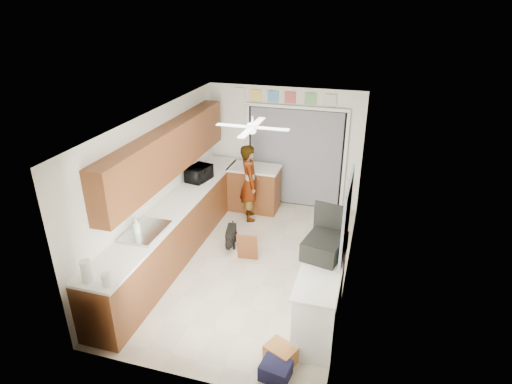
# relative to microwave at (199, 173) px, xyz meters

# --- Properties ---
(floor) EXTENTS (5.00, 5.00, 0.00)m
(floor) POSITION_rel_microwave_xyz_m (1.31, -1.05, -1.08)
(floor) COLOR #B8AB94
(floor) RESTS_ON ground
(ceiling) EXTENTS (5.00, 5.00, 0.00)m
(ceiling) POSITION_rel_microwave_xyz_m (1.31, -1.05, 1.42)
(ceiling) COLOR white
(ceiling) RESTS_ON ground
(wall_back) EXTENTS (3.20, 0.00, 3.20)m
(wall_back) POSITION_rel_microwave_xyz_m (1.31, 1.45, 0.17)
(wall_back) COLOR white
(wall_back) RESTS_ON ground
(wall_front) EXTENTS (3.20, 0.00, 3.20)m
(wall_front) POSITION_rel_microwave_xyz_m (1.31, -3.55, 0.17)
(wall_front) COLOR white
(wall_front) RESTS_ON ground
(wall_left) EXTENTS (0.00, 5.00, 5.00)m
(wall_left) POSITION_rel_microwave_xyz_m (-0.29, -1.05, 0.17)
(wall_left) COLOR white
(wall_left) RESTS_ON ground
(wall_right) EXTENTS (0.00, 5.00, 5.00)m
(wall_right) POSITION_rel_microwave_xyz_m (2.91, -1.05, 0.17)
(wall_right) COLOR white
(wall_right) RESTS_ON ground
(left_base_cabinets) EXTENTS (0.60, 4.80, 0.90)m
(left_base_cabinets) POSITION_rel_microwave_xyz_m (0.01, -1.05, -0.63)
(left_base_cabinets) COLOR brown
(left_base_cabinets) RESTS_ON floor
(left_countertop) EXTENTS (0.62, 4.80, 0.04)m
(left_countertop) POSITION_rel_microwave_xyz_m (0.02, -1.05, -0.16)
(left_countertop) COLOR white
(left_countertop) RESTS_ON left_base_cabinets
(upper_cabinets) EXTENTS (0.32, 4.00, 0.80)m
(upper_cabinets) POSITION_rel_microwave_xyz_m (-0.13, -0.85, 0.72)
(upper_cabinets) COLOR brown
(upper_cabinets) RESTS_ON wall_left
(sink_basin) EXTENTS (0.50, 0.76, 0.06)m
(sink_basin) POSITION_rel_microwave_xyz_m (0.02, -2.05, -0.12)
(sink_basin) COLOR silver
(sink_basin) RESTS_ON left_countertop
(faucet) EXTENTS (0.03, 0.03, 0.22)m
(faucet) POSITION_rel_microwave_xyz_m (-0.17, -2.05, -0.03)
(faucet) COLOR silver
(faucet) RESTS_ON left_countertop
(peninsula_base) EXTENTS (1.00, 0.60, 0.90)m
(peninsula_base) POSITION_rel_microwave_xyz_m (0.81, 0.95, -0.63)
(peninsula_base) COLOR brown
(peninsula_base) RESTS_ON floor
(peninsula_top) EXTENTS (1.04, 0.64, 0.04)m
(peninsula_top) POSITION_rel_microwave_xyz_m (0.81, 0.95, -0.16)
(peninsula_top) COLOR white
(peninsula_top) RESTS_ON peninsula_base
(back_opening_recess) EXTENTS (2.00, 0.06, 2.10)m
(back_opening_recess) POSITION_rel_microwave_xyz_m (1.56, 1.42, -0.03)
(back_opening_recess) COLOR black
(back_opening_recess) RESTS_ON wall_back
(curtain_panel) EXTENTS (1.90, 0.03, 2.05)m
(curtain_panel) POSITION_rel_microwave_xyz_m (1.56, 1.38, -0.03)
(curtain_panel) COLOR gray
(curtain_panel) RESTS_ON wall_back
(door_trim_left) EXTENTS (0.06, 0.04, 2.10)m
(door_trim_left) POSITION_rel_microwave_xyz_m (0.54, 1.39, -0.03)
(door_trim_left) COLOR white
(door_trim_left) RESTS_ON wall_back
(door_trim_right) EXTENTS (0.06, 0.04, 2.10)m
(door_trim_right) POSITION_rel_microwave_xyz_m (2.58, 1.39, -0.03)
(door_trim_right) COLOR white
(door_trim_right) RESTS_ON wall_back
(door_trim_head) EXTENTS (2.10, 0.04, 0.06)m
(door_trim_head) POSITION_rel_microwave_xyz_m (1.56, 1.39, 1.04)
(door_trim_head) COLOR white
(door_trim_head) RESTS_ON wall_back
(header_frame_0) EXTENTS (0.22, 0.02, 0.22)m
(header_frame_0) POSITION_rel_microwave_xyz_m (0.71, 1.42, 1.22)
(header_frame_0) COLOR #F0CE50
(header_frame_0) RESTS_ON wall_back
(header_frame_1) EXTENTS (0.22, 0.02, 0.22)m
(header_frame_1) POSITION_rel_microwave_xyz_m (1.06, 1.42, 1.22)
(header_frame_1) COLOR #5094D5
(header_frame_1) RESTS_ON wall_back
(header_frame_2) EXTENTS (0.22, 0.02, 0.22)m
(header_frame_2) POSITION_rel_microwave_xyz_m (1.41, 1.42, 1.22)
(header_frame_2) COLOR #BF474B
(header_frame_2) RESTS_ON wall_back
(header_frame_3) EXTENTS (0.22, 0.02, 0.22)m
(header_frame_3) POSITION_rel_microwave_xyz_m (1.81, 1.42, 1.22)
(header_frame_3) COLOR #68A860
(header_frame_3) RESTS_ON wall_back
(header_frame_4) EXTENTS (0.22, 0.02, 0.22)m
(header_frame_4) POSITION_rel_microwave_xyz_m (2.21, 1.42, 1.22)
(header_frame_4) COLOR beige
(header_frame_4) RESTS_ON wall_back
(route66_sign) EXTENTS (0.22, 0.02, 0.26)m
(route66_sign) POSITION_rel_microwave_xyz_m (0.36, 1.42, 1.22)
(route66_sign) COLOR silver
(route66_sign) RESTS_ON wall_back
(right_counter_base) EXTENTS (0.50, 1.40, 0.90)m
(right_counter_base) POSITION_rel_microwave_xyz_m (2.66, -2.25, -0.63)
(right_counter_base) COLOR white
(right_counter_base) RESTS_ON floor
(right_counter_top) EXTENTS (0.54, 1.44, 0.04)m
(right_counter_top) POSITION_rel_microwave_xyz_m (2.65, -2.25, -0.16)
(right_counter_top) COLOR white
(right_counter_top) RESTS_ON right_counter_base
(abstract_painting) EXTENTS (0.03, 1.15, 0.95)m
(abstract_painting) POSITION_rel_microwave_xyz_m (2.89, -2.05, 0.57)
(abstract_painting) COLOR #DC5167
(abstract_painting) RESTS_ON wall_right
(ceiling_fan) EXTENTS (1.14, 1.14, 0.24)m
(ceiling_fan) POSITION_rel_microwave_xyz_m (1.31, -0.85, 1.24)
(ceiling_fan) COLOR white
(ceiling_fan) RESTS_ON ceiling
(microwave) EXTENTS (0.43, 0.56, 0.28)m
(microwave) POSITION_rel_microwave_xyz_m (0.00, 0.00, 0.00)
(microwave) COLOR black
(microwave) RESTS_ON left_countertop
(soap_bottle) EXTENTS (0.13, 0.13, 0.29)m
(soap_bottle) POSITION_rel_microwave_xyz_m (-0.06, -2.15, 0.01)
(soap_bottle) COLOR silver
(soap_bottle) RESTS_ON left_countertop
(jar_a) EXTENTS (0.14, 0.14, 0.16)m
(jar_a) POSITION_rel_microwave_xyz_m (0.20, -3.30, -0.06)
(jar_a) COLOR silver
(jar_a) RESTS_ON left_countertop
(paper_towel_roll) EXTENTS (0.18, 0.18, 0.29)m
(paper_towel_roll) POSITION_rel_microwave_xyz_m (-0.07, -3.30, 0.00)
(paper_towel_roll) COLOR white
(paper_towel_roll) RESTS_ON left_countertop
(suitcase) EXTENTS (0.59, 0.71, 0.27)m
(suitcase) POSITION_rel_microwave_xyz_m (2.63, -1.90, -0.01)
(suitcase) COLOR black
(suitcase) RESTS_ON right_counter_top
(suitcase_rim) EXTENTS (0.55, 0.66, 0.02)m
(suitcase_rim) POSITION_rel_microwave_xyz_m (2.63, -1.90, -0.12)
(suitcase_rim) COLOR yellow
(suitcase_rim) RESTS_ON suitcase
(suitcase_lid) EXTENTS (0.42, 0.12, 0.50)m
(suitcase_lid) POSITION_rel_microwave_xyz_m (2.63, -1.61, 0.24)
(suitcase_lid) COLOR black
(suitcase_lid) RESTS_ON suitcase
(cardboard_box) EXTENTS (0.45, 0.40, 0.23)m
(cardboard_box) POSITION_rel_microwave_xyz_m (2.31, -2.99, -0.96)
(cardboard_box) COLOR #AA6535
(cardboard_box) RESTS_ON floor
(navy_crate) EXTENTS (0.38, 0.33, 0.21)m
(navy_crate) POSITION_rel_microwave_xyz_m (2.31, -3.25, -0.97)
(navy_crate) COLOR black
(navy_crate) RESTS_ON floor
(cabinet_door_panel) EXTENTS (0.37, 0.17, 0.52)m
(cabinet_door_panel) POSITION_rel_microwave_xyz_m (1.26, -0.99, -0.81)
(cabinet_door_panel) COLOR brown
(cabinet_door_panel) RESTS_ON floor
(man) EXTENTS (0.57, 0.67, 1.56)m
(man) POSITION_rel_microwave_xyz_m (0.84, 0.50, -0.30)
(man) COLOR white
(man) RESTS_ON floor
(dog) EXTENTS (0.32, 0.55, 0.41)m
(dog) POSITION_rel_microwave_xyz_m (0.83, -0.60, -0.87)
(dog) COLOR black
(dog) RESTS_ON floor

